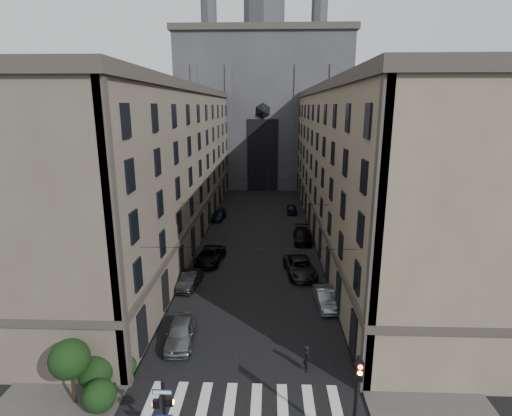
# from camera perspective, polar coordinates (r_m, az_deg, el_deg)

# --- Properties ---
(sidewalk_left) EXTENTS (7.00, 80.00, 0.15)m
(sidewalk_left) POSITION_cam_1_polar(r_m,az_deg,el_deg) (54.19, -10.83, -3.46)
(sidewalk_left) COLOR #383533
(sidewalk_left) RESTS_ON ground
(sidewalk_right) EXTENTS (7.00, 80.00, 0.15)m
(sidewalk_right) POSITION_cam_1_polar(r_m,az_deg,el_deg) (53.64, 11.67, -3.68)
(sidewalk_right) COLOR #383533
(sidewalk_right) RESTS_ON ground
(zebra_crossing) EXTENTS (11.00, 3.20, 0.01)m
(zebra_crossing) POSITION_cam_1_polar(r_m,az_deg,el_deg) (25.36, -1.85, -25.98)
(zebra_crossing) COLOR beige
(zebra_crossing) RESTS_ON ground
(building_left) EXTENTS (13.60, 60.60, 18.85)m
(building_left) POSITION_cam_1_polar(r_m,az_deg,el_deg) (52.90, -14.43, 6.23)
(building_left) COLOR #52493F
(building_left) RESTS_ON ground
(building_right) EXTENTS (13.60, 60.60, 18.85)m
(building_right) POSITION_cam_1_polar(r_m,az_deg,el_deg) (52.18, 15.38, 6.06)
(building_right) COLOR brown
(building_right) RESTS_ON ground
(gothic_tower) EXTENTS (35.00, 23.00, 58.00)m
(gothic_tower) POSITION_cam_1_polar(r_m,az_deg,el_deg) (89.26, 1.11, 15.25)
(gothic_tower) COLOR #2D2D33
(gothic_tower) RESTS_ON ground
(pedestrian_signal_left) EXTENTS (1.02, 0.38, 4.00)m
(pedestrian_signal_left) POSITION_cam_1_polar(r_m,az_deg,el_deg) (21.72, -12.99, -26.53)
(pedestrian_signal_left) COLOR black
(pedestrian_signal_left) RESTS_ON ground
(traffic_light_right) EXTENTS (0.34, 0.50, 5.20)m
(traffic_light_right) POSITION_cam_1_polar(r_m,az_deg,el_deg) (21.27, 14.20, -24.26)
(traffic_light_right) COLOR black
(traffic_light_right) RESTS_ON ground
(shrub_cluster) EXTENTS (3.90, 4.40, 3.90)m
(shrub_cluster) POSITION_cam_1_polar(r_m,az_deg,el_deg) (26.23, -22.66, -20.75)
(shrub_cluster) COLOR black
(shrub_cluster) RESTS_ON sidewalk_left
(tram_wires) EXTENTS (14.00, 60.00, 0.43)m
(tram_wires) POSITION_cam_1_polar(r_m,az_deg,el_deg) (50.76, 0.36, 3.95)
(tram_wires) COLOR black
(tram_wires) RESTS_ON ground
(car_left_near) EXTENTS (2.21, 4.90, 1.63)m
(car_left_near) POSITION_cam_1_polar(r_m,az_deg,el_deg) (30.16, -10.70, -17.06)
(car_left_near) COLOR slate
(car_left_near) RESTS_ON ground
(car_left_midnear) EXTENTS (2.01, 4.49, 1.43)m
(car_left_midnear) POSITION_cam_1_polar(r_m,az_deg,el_deg) (38.23, -9.47, -10.10)
(car_left_midnear) COLOR black
(car_left_midnear) RESTS_ON ground
(car_left_midfar) EXTENTS (3.13, 5.75, 1.53)m
(car_left_midfar) POSITION_cam_1_polar(r_m,az_deg,el_deg) (43.61, -6.62, -6.78)
(car_left_midfar) COLOR black
(car_left_midfar) RESTS_ON ground
(car_left_far) EXTENTS (2.36, 4.74, 1.32)m
(car_left_far) POSITION_cam_1_polar(r_m,az_deg,el_deg) (59.53, -5.43, -1.05)
(car_left_far) COLOR black
(car_left_far) RESTS_ON ground
(car_right_near) EXTENTS (1.86, 4.46, 1.44)m
(car_right_near) POSITION_cam_1_polar(r_m,az_deg,el_deg) (34.93, 9.90, -12.58)
(car_right_near) COLOR slate
(car_right_near) RESTS_ON ground
(car_right_midnear) EXTENTS (3.46, 6.16, 1.62)m
(car_right_midnear) POSITION_cam_1_polar(r_m,az_deg,el_deg) (40.51, 6.30, -8.39)
(car_right_midnear) COLOR black
(car_right_midnear) RESTS_ON ground
(car_right_midfar) EXTENTS (2.42, 5.54, 1.59)m
(car_right_midfar) POSITION_cam_1_polar(r_m,az_deg,el_deg) (50.07, 6.67, -3.92)
(car_right_midfar) COLOR black
(car_right_midfar) RESTS_ON ground
(car_right_far) EXTENTS (1.57, 3.79, 1.28)m
(car_right_far) POSITION_cam_1_polar(r_m,az_deg,el_deg) (63.15, 5.14, -0.16)
(car_right_far) COLOR black
(car_right_far) RESTS_ON ground
(pedestrian) EXTENTS (0.57, 0.73, 1.77)m
(pedestrian) POSITION_cam_1_polar(r_m,az_deg,el_deg) (27.27, 7.28, -20.49)
(pedestrian) COLOR black
(pedestrian) RESTS_ON ground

